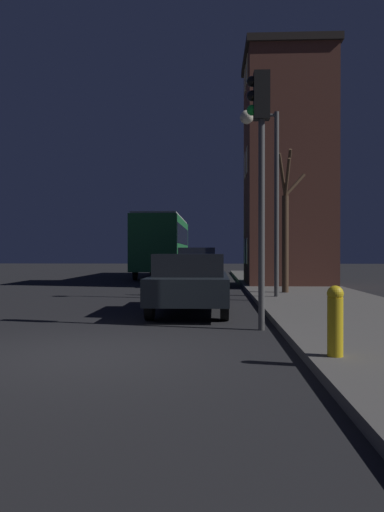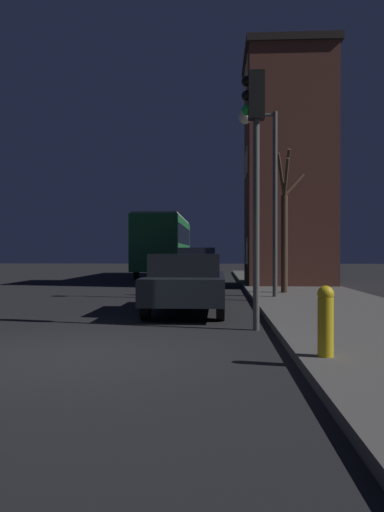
{
  "view_description": "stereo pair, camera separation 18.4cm",
  "coord_description": "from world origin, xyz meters",
  "px_view_note": "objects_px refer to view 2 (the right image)",
  "views": [
    {
      "loc": [
        1.88,
        -7.06,
        1.46
      ],
      "look_at": [
        0.95,
        13.61,
        1.33
      ],
      "focal_mm": 35.0,
      "sensor_mm": 36.0,
      "label": 1
    },
    {
      "loc": [
        2.06,
        -7.05,
        1.46
      ],
      "look_at": [
        0.95,
        13.61,
        1.33
      ],
      "focal_mm": 35.0,
      "sensor_mm": 36.0,
      "label": 2
    }
  ],
  "objects_px": {
    "car_near_lane": "(187,281)",
    "fire_hydrant": "(326,319)",
    "bare_tree": "(285,224)",
    "car_mid_lane": "(198,267)",
    "bus": "(164,242)",
    "streetlamp": "(263,167)",
    "traffic_light": "(255,146)"
  },
  "relations": [
    {
      "from": "car_near_lane",
      "to": "traffic_light",
      "type": "bearing_deg",
      "value": -61.77
    },
    {
      "from": "bus",
      "to": "car_near_lane",
      "type": "bearing_deg",
      "value": -82.02
    },
    {
      "from": "traffic_light",
      "to": "car_mid_lane",
      "type": "bearing_deg",
      "value": 97.57
    },
    {
      "from": "bare_tree",
      "to": "car_mid_lane",
      "type": "bearing_deg",
      "value": 123.92
    },
    {
      "from": "car_near_lane",
      "to": "fire_hydrant",
      "type": "height_order",
      "value": "car_near_lane"
    },
    {
      "from": "traffic_light",
      "to": "car_mid_lane",
      "type": "height_order",
      "value": "traffic_light"
    },
    {
      "from": "streetlamp",
      "to": "fire_hydrant",
      "type": "xyz_separation_m",
      "value": [
        0.03,
        -8.74,
        -3.43
      ]
    },
    {
      "from": "traffic_light",
      "to": "car_near_lane",
      "type": "relative_size",
      "value": 1.08
    },
    {
      "from": "fire_hydrant",
      "to": "bus",
      "type": "bearing_deg",
      "value": 101.11
    },
    {
      "from": "traffic_light",
      "to": "bus",
      "type": "distance_m",
      "value": 21.16
    },
    {
      "from": "bare_tree",
      "to": "car_mid_lane",
      "type": "distance_m",
      "value": 5.81
    },
    {
      "from": "car_mid_lane",
      "to": "fire_hydrant",
      "type": "bearing_deg",
      "value": -81.36
    },
    {
      "from": "bare_tree",
      "to": "car_near_lane",
      "type": "xyz_separation_m",
      "value": [
        -2.99,
        -4.58,
        -1.66
      ]
    },
    {
      "from": "traffic_light",
      "to": "bus",
      "type": "relative_size",
      "value": 0.46
    },
    {
      "from": "bus",
      "to": "car_mid_lane",
      "type": "relative_size",
      "value": 2.6
    },
    {
      "from": "bare_tree",
      "to": "car_near_lane",
      "type": "distance_m",
      "value": 5.72
    },
    {
      "from": "traffic_light",
      "to": "car_mid_lane",
      "type": "xyz_separation_m",
      "value": [
        -1.58,
        11.92,
        -2.6
      ]
    },
    {
      "from": "streetlamp",
      "to": "traffic_light",
      "type": "distance_m",
      "value": 5.8
    },
    {
      "from": "bare_tree",
      "to": "car_mid_lane",
      "type": "relative_size",
      "value": 1.12
    },
    {
      "from": "traffic_light",
      "to": "fire_hydrant",
      "type": "relative_size",
      "value": 5.38
    },
    {
      "from": "streetlamp",
      "to": "bus",
      "type": "relative_size",
      "value": 0.53
    },
    {
      "from": "streetlamp",
      "to": "bus",
      "type": "distance_m",
      "value": 15.83
    },
    {
      "from": "streetlamp",
      "to": "bus",
      "type": "xyz_separation_m",
      "value": [
        -4.64,
        15.01,
        -1.91
      ]
    },
    {
      "from": "car_mid_lane",
      "to": "fire_hydrant",
      "type": "distance_m",
      "value": 15.11
    },
    {
      "from": "streetlamp",
      "to": "car_near_lane",
      "type": "xyz_separation_m",
      "value": [
        -2.11,
        -3.03,
        -3.28
      ]
    },
    {
      "from": "bus",
      "to": "fire_hydrant",
      "type": "relative_size",
      "value": 11.81
    },
    {
      "from": "bare_tree",
      "to": "traffic_light",
      "type": "bearing_deg",
      "value": -101.94
    },
    {
      "from": "bus",
      "to": "traffic_light",
      "type": "bearing_deg",
      "value": -79.14
    },
    {
      "from": "bare_tree",
      "to": "bus",
      "type": "distance_m",
      "value": 14.55
    },
    {
      "from": "traffic_light",
      "to": "car_near_lane",
      "type": "distance_m",
      "value": 4.08
    },
    {
      "from": "bare_tree",
      "to": "car_near_lane",
      "type": "relative_size",
      "value": 1.02
    },
    {
      "from": "streetlamp",
      "to": "bare_tree",
      "type": "distance_m",
      "value": 2.41
    }
  ]
}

